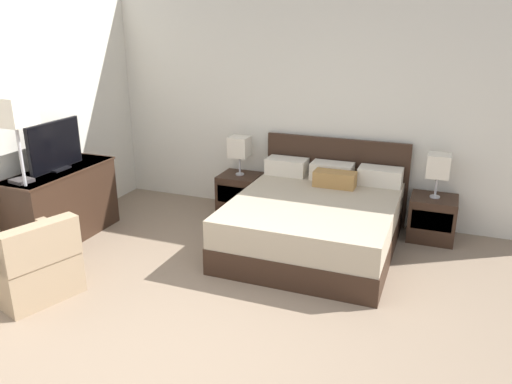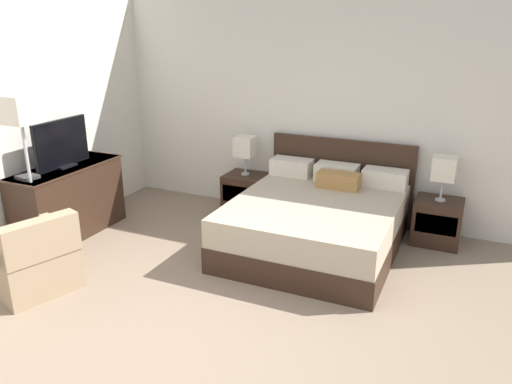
{
  "view_description": "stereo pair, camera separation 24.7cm",
  "coord_description": "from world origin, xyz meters",
  "px_view_note": "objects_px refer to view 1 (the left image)",
  "views": [
    {
      "loc": [
        1.66,
        -2.61,
        2.41
      ],
      "look_at": [
        -0.08,
        1.85,
        0.75
      ],
      "focal_mm": 35.0,
      "sensor_mm": 36.0,
      "label": 1
    },
    {
      "loc": [
        1.88,
        -2.52,
        2.41
      ],
      "look_at": [
        -0.08,
        1.85,
        0.75
      ],
      "focal_mm": 35.0,
      "sensor_mm": 36.0,
      "label": 2
    }
  ],
  "objects_px": {
    "nightstand_right": "(432,218)",
    "floor_lamp": "(16,125)",
    "nightstand_left": "(240,193)",
    "armchair_by_window": "(32,267)",
    "table_lamp_left": "(240,147)",
    "dresser": "(63,203)",
    "tv": "(55,147)",
    "book_red_cover": "(22,181)",
    "bed": "(315,220)",
    "table_lamp_right": "(439,166)"
  },
  "relations": [
    {
      "from": "nightstand_left",
      "to": "floor_lamp",
      "type": "xyz_separation_m",
      "value": [
        -1.43,
        -2.11,
        1.19
      ]
    },
    {
      "from": "nightstand_right",
      "to": "floor_lamp",
      "type": "relative_size",
      "value": 0.3
    },
    {
      "from": "bed",
      "to": "floor_lamp",
      "type": "bearing_deg",
      "value": -151.73
    },
    {
      "from": "table_lamp_left",
      "to": "dresser",
      "type": "relative_size",
      "value": 0.37
    },
    {
      "from": "table_lamp_left",
      "to": "armchair_by_window",
      "type": "bearing_deg",
      "value": -109.34
    },
    {
      "from": "nightstand_left",
      "to": "tv",
      "type": "height_order",
      "value": "tv"
    },
    {
      "from": "nightstand_right",
      "to": "armchair_by_window",
      "type": "height_order",
      "value": "armchair_by_window"
    },
    {
      "from": "dresser",
      "to": "tv",
      "type": "relative_size",
      "value": 1.8
    },
    {
      "from": "dresser",
      "to": "tv",
      "type": "height_order",
      "value": "tv"
    },
    {
      "from": "tv",
      "to": "floor_lamp",
      "type": "xyz_separation_m",
      "value": [
        0.11,
        -0.58,
        0.35
      ]
    },
    {
      "from": "bed",
      "to": "nightstand_left",
      "type": "height_order",
      "value": "bed"
    },
    {
      "from": "nightstand_right",
      "to": "table_lamp_left",
      "type": "height_order",
      "value": "table_lamp_left"
    },
    {
      "from": "bed",
      "to": "nightstand_right",
      "type": "bearing_deg",
      "value": 29.95
    },
    {
      "from": "nightstand_right",
      "to": "tv",
      "type": "bearing_deg",
      "value": -158.81
    },
    {
      "from": "bed",
      "to": "nightstand_left",
      "type": "bearing_deg",
      "value": 150.08
    },
    {
      "from": "table_lamp_left",
      "to": "tv",
      "type": "xyz_separation_m",
      "value": [
        -1.54,
        -1.53,
        0.22
      ]
    },
    {
      "from": "tv",
      "to": "nightstand_left",
      "type": "bearing_deg",
      "value": 44.71
    },
    {
      "from": "dresser",
      "to": "table_lamp_right",
      "type": "bearing_deg",
      "value": 21.16
    },
    {
      "from": "nightstand_right",
      "to": "armchair_by_window",
      "type": "xyz_separation_m",
      "value": [
        -3.32,
        -2.64,
        0.03
      ]
    },
    {
      "from": "table_lamp_left",
      "to": "tv",
      "type": "distance_m",
      "value": 2.18
    },
    {
      "from": "bed",
      "to": "dresser",
      "type": "distance_m",
      "value": 2.87
    },
    {
      "from": "nightstand_right",
      "to": "dresser",
      "type": "height_order",
      "value": "dresser"
    },
    {
      "from": "tv",
      "to": "table_lamp_left",
      "type": "bearing_deg",
      "value": 44.74
    },
    {
      "from": "armchair_by_window",
      "to": "floor_lamp",
      "type": "xyz_separation_m",
      "value": [
        -0.51,
        0.53,
        1.16
      ]
    },
    {
      "from": "bed",
      "to": "nightstand_left",
      "type": "relative_size",
      "value": 3.92
    },
    {
      "from": "nightstand_left",
      "to": "nightstand_right",
      "type": "distance_m",
      "value": 2.4
    },
    {
      "from": "floor_lamp",
      "to": "bed",
      "type": "bearing_deg",
      "value": 28.27
    },
    {
      "from": "book_red_cover",
      "to": "floor_lamp",
      "type": "distance_m",
      "value": 0.62
    },
    {
      "from": "book_red_cover",
      "to": "floor_lamp",
      "type": "relative_size",
      "value": 0.11
    },
    {
      "from": "dresser",
      "to": "armchair_by_window",
      "type": "bearing_deg",
      "value": -61.01
    },
    {
      "from": "nightstand_left",
      "to": "nightstand_right",
      "type": "relative_size",
      "value": 1.0
    },
    {
      "from": "table_lamp_right",
      "to": "tv",
      "type": "xyz_separation_m",
      "value": [
        -3.94,
        -1.53,
        0.22
      ]
    },
    {
      "from": "table_lamp_left",
      "to": "book_red_cover",
      "type": "xyz_separation_m",
      "value": [
        -1.56,
        -2.03,
        -0.02
      ]
    },
    {
      "from": "nightstand_right",
      "to": "table_lamp_left",
      "type": "xyz_separation_m",
      "value": [
        -2.4,
        0.0,
        0.62
      ]
    },
    {
      "from": "nightstand_right",
      "to": "tv",
      "type": "distance_m",
      "value": 4.31
    },
    {
      "from": "nightstand_left",
      "to": "armchair_by_window",
      "type": "bearing_deg",
      "value": -109.35
    },
    {
      "from": "dresser",
      "to": "book_red_cover",
      "type": "bearing_deg",
      "value": -91.89
    },
    {
      "from": "nightstand_right",
      "to": "armchair_by_window",
      "type": "relative_size",
      "value": 0.59
    },
    {
      "from": "table_lamp_left",
      "to": "armchair_by_window",
      "type": "distance_m",
      "value": 2.86
    },
    {
      "from": "nightstand_left",
      "to": "dresser",
      "type": "xyz_separation_m",
      "value": [
        -1.55,
        -1.52,
        0.17
      ]
    },
    {
      "from": "floor_lamp",
      "to": "book_red_cover",
      "type": "bearing_deg",
      "value": 148.01
    },
    {
      "from": "table_lamp_right",
      "to": "armchair_by_window",
      "type": "distance_m",
      "value": 4.29
    },
    {
      "from": "armchair_by_window",
      "to": "nightstand_left",
      "type": "bearing_deg",
      "value": 70.65
    },
    {
      "from": "nightstand_left",
      "to": "dresser",
      "type": "bearing_deg",
      "value": -135.39
    },
    {
      "from": "table_lamp_right",
      "to": "book_red_cover",
      "type": "distance_m",
      "value": 4.45
    },
    {
      "from": "tv",
      "to": "floor_lamp",
      "type": "bearing_deg",
      "value": -79.34
    },
    {
      "from": "nightstand_right",
      "to": "table_lamp_right",
      "type": "height_order",
      "value": "table_lamp_right"
    },
    {
      "from": "bed",
      "to": "nightstand_left",
      "type": "distance_m",
      "value": 1.39
    },
    {
      "from": "table_lamp_right",
      "to": "book_red_cover",
      "type": "xyz_separation_m",
      "value": [
        -3.96,
        -2.03,
        -0.02
      ]
    },
    {
      "from": "nightstand_left",
      "to": "dresser",
      "type": "height_order",
      "value": "dresser"
    }
  ]
}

